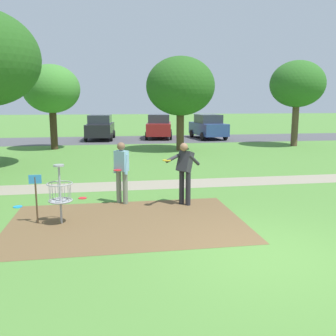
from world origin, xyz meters
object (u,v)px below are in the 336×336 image
object	(u,v)px
frisbee_near_basket	(18,207)
parked_car_center_left	(159,126)
player_throwing	(122,169)
tree_near_left	(297,84)
tree_far_left	(51,89)
player_foreground_watching	(185,169)
parked_car_leftmost	(100,127)
disc_golf_basket	(57,192)
tree_near_right	(180,87)
frisbee_by_tee	(83,198)
parked_car_center_right	(208,127)

from	to	relation	value
frisbee_near_basket	parked_car_center_left	world-z (taller)	parked_car_center_left
frisbee_near_basket	player_throwing	bearing A→B (deg)	-1.45
tree_near_left	tree_far_left	size ratio (longest dim) A/B	1.08
player_foreground_watching	parked_car_leftmost	xyz separation A→B (m)	(-2.52, 18.48, -0.06)
player_throwing	parked_car_leftmost	world-z (taller)	parked_car_leftmost
disc_golf_basket	tree_near_right	distance (m)	13.88
player_throwing	player_foreground_watching	bearing A→B (deg)	-13.76
disc_golf_basket	parked_car_center_left	world-z (taller)	parked_car_center_left
frisbee_by_tee	tree_near_left	distance (m)	17.32
player_throwing	tree_near_left	bearing A→B (deg)	46.14
frisbee_near_basket	frisbee_by_tee	xyz separation A→B (m)	(1.67, 0.65, 0.00)
tree_near_left	player_throwing	bearing A→B (deg)	-133.86
frisbee_by_tee	tree_near_right	xyz separation A→B (m)	(4.96, 10.25, 3.64)
disc_golf_basket	tree_far_left	xyz separation A→B (m)	(-1.94, 14.23, 2.75)
tree_near_right	parked_car_leftmost	bearing A→B (deg)	123.32
tree_near_right	tree_far_left	size ratio (longest dim) A/B	1.08
frisbee_near_basket	tree_far_left	size ratio (longest dim) A/B	0.05
player_foreground_watching	frisbee_by_tee	size ratio (longest dim) A/B	7.24
parked_car_leftmost	parked_car_center_left	distance (m)	4.49
disc_golf_basket	player_throwing	bearing A→B (deg)	44.50
tree_near_left	tree_near_right	world-z (taller)	tree_near_left
player_foreground_watching	player_throwing	world-z (taller)	same
tree_far_left	parked_car_leftmost	distance (m)	6.49
tree_far_left	parked_car_center_left	distance (m)	9.46
player_foreground_watching	tree_far_left	size ratio (longest dim) A/B	0.35
frisbee_near_basket	tree_near_right	distance (m)	13.26
parked_car_center_right	player_foreground_watching	bearing A→B (deg)	-107.46
player_throwing	tree_near_right	size ratio (longest dim) A/B	0.32
player_throwing	parked_car_center_right	world-z (taller)	parked_car_center_right
player_foreground_watching	parked_car_center_left	world-z (taller)	parked_car_center_left
frisbee_near_basket	tree_near_left	bearing A→B (deg)	39.76
frisbee_near_basket	parked_car_center_right	size ratio (longest dim) A/B	0.05
parked_car_center_left	parked_car_center_right	size ratio (longest dim) A/B	1.02
tree_far_left	parked_car_center_right	size ratio (longest dim) A/B	1.14
tree_near_right	parked_car_center_right	bearing A→B (deg)	61.96
player_foreground_watching	player_throwing	xyz separation A→B (m)	(-1.68, 0.41, -0.02)
player_throwing	tree_far_left	bearing A→B (deg)	105.26
tree_near_left	parked_car_center_left	world-z (taller)	tree_near_left
tree_near_left	frisbee_near_basket	bearing A→B (deg)	-140.24
disc_golf_basket	parked_car_center_right	world-z (taller)	parked_car_center_right
disc_golf_basket	parked_car_center_right	xyz separation A→B (m)	(8.86, 19.03, 0.17)
tree_far_left	player_foreground_watching	bearing A→B (deg)	-68.58
disc_golf_basket	frisbee_near_basket	xyz separation A→B (m)	(-1.26, 1.57, -0.74)
frisbee_near_basket	parked_car_leftmost	xyz separation A→B (m)	(1.96, 18.00, 0.91)
player_throwing	parked_car_center_left	distance (m)	18.76
frisbee_by_tee	parked_car_center_left	bearing A→B (deg)	74.89
frisbee_by_tee	parked_car_center_left	size ratio (longest dim) A/B	0.05
frisbee_by_tee	parked_car_center_left	distance (m)	18.34
tree_far_left	parked_car_leftmost	bearing A→B (deg)	63.69
player_throwing	parked_car_center_right	bearing A→B (deg)	67.32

